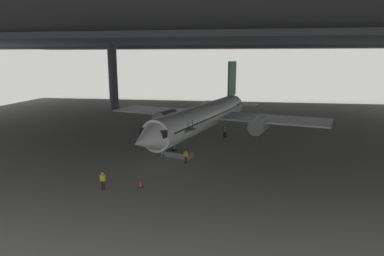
% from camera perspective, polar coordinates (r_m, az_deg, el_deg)
% --- Properties ---
extents(ground_plane, '(110.00, 110.00, 0.00)m').
position_cam_1_polar(ground_plane, '(48.45, 1.13, -2.25)').
color(ground_plane, gray).
extents(hangar_structure, '(121.00, 99.00, 15.99)m').
position_cam_1_polar(hangar_structure, '(60.79, 2.91, 15.18)').
color(hangar_structure, '#4C4F54').
rests_on(hangar_structure, ground_plane).
extents(airplane_main, '(35.13, 35.61, 11.35)m').
position_cam_1_polar(airplane_main, '(49.11, 2.27, 2.02)').
color(airplane_main, white).
rests_on(airplane_main, ground_plane).
extents(boarding_stairs, '(4.40, 2.49, 4.63)m').
position_cam_1_polar(boarding_stairs, '(40.56, -2.43, -4.00)').
color(boarding_stairs, slate).
rests_on(boarding_stairs, ground_plane).
extents(crew_worker_near_nose, '(0.55, 0.24, 1.69)m').
position_cam_1_polar(crew_worker_near_nose, '(31.63, -15.10, -8.59)').
color(crew_worker_near_nose, '#232838').
rests_on(crew_worker_near_nose, ground_plane).
extents(crew_worker_by_stairs, '(0.50, 0.36, 1.61)m').
position_cam_1_polar(crew_worker_by_stairs, '(38.01, -1.06, -4.79)').
color(crew_worker_by_stairs, '#232838').
rests_on(crew_worker_by_stairs, ground_plane).
extents(traffic_cone_orange, '(0.36, 0.36, 0.60)m').
position_cam_1_polar(traffic_cone_orange, '(31.82, -8.82, -9.49)').
color(traffic_cone_orange, black).
rests_on(traffic_cone_orange, ground_plane).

